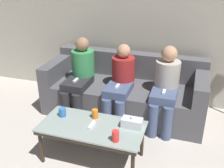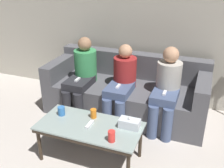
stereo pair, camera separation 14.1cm
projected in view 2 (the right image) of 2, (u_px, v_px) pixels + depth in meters
The scene contains 11 objects.
wall_back at pixel (139, 18), 3.88m from camera, with size 12.00×0.06×2.60m.
couch at pixel (127, 92), 3.85m from camera, with size 2.27×0.91×0.82m.
coffee_table at pixel (90, 129), 2.85m from camera, with size 1.13×0.55×0.44m.
cup_near_left at pixel (61, 111), 3.00m from camera, with size 0.08×0.08×0.10m.
cup_near_right at pixel (112, 136), 2.55m from camera, with size 0.07×0.07×0.12m.
cup_far_center at pixel (93, 113), 2.95m from camera, with size 0.07×0.07×0.11m.
tissue_box at pixel (130, 123), 2.77m from camera, with size 0.22×0.12×0.13m.
game_remote at pixel (89, 124), 2.82m from camera, with size 0.04×0.15×0.02m.
seated_person_left_end at pixel (82, 74), 3.73m from camera, with size 0.32×0.67×1.10m.
seated_person_mid_left at pixel (122, 82), 3.54m from camera, with size 0.32×0.68×1.06m.
seated_person_mid_right at pixel (167, 87), 3.35m from camera, with size 0.32×0.64×1.09m.
Camera 2 is at (1.02, 0.05, 2.04)m, focal length 42.00 mm.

